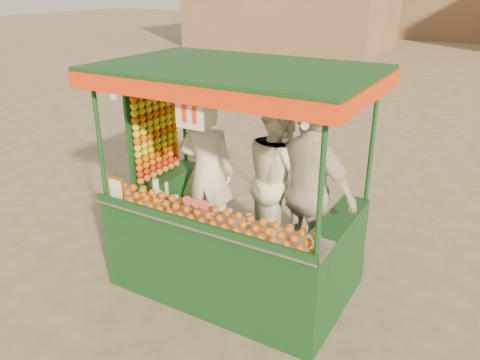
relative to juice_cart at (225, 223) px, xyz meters
The scene contains 5 objects.
ground 0.99m from the juice_cart, 38.18° to the left, with size 90.00×90.00×0.00m, color brown.
juice_cart is the anchor object (origin of this frame).
vendor_left 0.74m from the juice_cart, 141.43° to the left, with size 0.75×0.61×1.78m.
vendor_middle 0.78m from the juice_cart, 52.65° to the left, with size 1.14×1.16×1.88m.
vendor_right 1.00m from the juice_cart, 22.19° to the left, with size 1.21×0.77×1.92m.
Camera 1 is at (2.03, -4.28, 3.27)m, focal length 35.59 mm.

